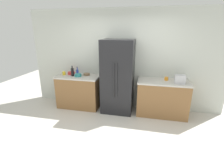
% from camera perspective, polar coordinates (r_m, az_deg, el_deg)
% --- Properties ---
extents(ground_plane, '(10.55, 10.55, 0.00)m').
position_cam_1_polar(ground_plane, '(3.62, -0.95, -17.73)').
color(ground_plane, beige).
extents(kitchen_back_panel, '(5.28, 0.10, 2.65)m').
position_cam_1_polar(kitchen_back_panel, '(4.63, 3.79, 8.16)').
color(kitchen_back_panel, silver).
rests_on(kitchen_back_panel, ground_plane).
extents(counter_left, '(1.18, 0.65, 0.90)m').
position_cam_1_polar(counter_left, '(4.83, -11.07, -2.40)').
color(counter_left, olive).
rests_on(counter_left, ground_plane).
extents(counter_right, '(1.26, 0.65, 0.90)m').
position_cam_1_polar(counter_right, '(4.47, 16.68, -4.55)').
color(counter_right, olive).
rests_on(counter_right, ground_plane).
extents(refrigerator, '(0.80, 0.68, 1.89)m').
position_cam_1_polar(refrigerator, '(4.34, 1.99, 2.40)').
color(refrigerator, black).
rests_on(refrigerator, ground_plane).
extents(toaster, '(0.24, 0.17, 0.20)m').
position_cam_1_polar(toaster, '(4.24, 22.06, 1.52)').
color(toaster, silver).
rests_on(toaster, counter_right).
extents(bottle_a, '(0.08, 0.08, 0.28)m').
position_cam_1_polar(bottle_a, '(4.69, -13.32, 4.01)').
color(bottle_a, black).
rests_on(bottle_a, counter_left).
extents(bottle_b, '(0.07, 0.07, 0.23)m').
position_cam_1_polar(bottle_b, '(4.80, -11.70, 4.04)').
color(bottle_b, blue).
rests_on(bottle_b, counter_left).
extents(cup_a, '(0.08, 0.08, 0.09)m').
position_cam_1_polar(cup_a, '(4.88, -16.02, 3.54)').
color(cup_a, yellow).
rests_on(cup_a, counter_left).
extents(cup_b, '(0.09, 0.09, 0.08)m').
position_cam_1_polar(cup_b, '(4.40, 17.99, 1.74)').
color(cup_b, orange).
rests_on(cup_b, counter_right).
extents(bowl_a, '(0.20, 0.20, 0.07)m').
position_cam_1_polar(bowl_a, '(4.91, -13.69, 3.66)').
color(bowl_a, red).
rests_on(bowl_a, counter_left).
extents(bowl_b, '(0.18, 0.18, 0.05)m').
position_cam_1_polar(bowl_b, '(4.72, -8.62, 3.30)').
color(bowl_b, brown).
rests_on(bowl_b, counter_left).
extents(bowl_c, '(0.19, 0.19, 0.07)m').
position_cam_1_polar(bowl_c, '(4.63, -11.48, 2.96)').
color(bowl_c, teal).
rests_on(bowl_c, counter_left).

